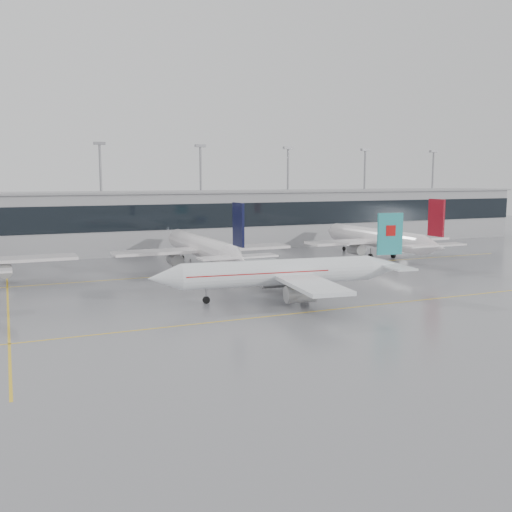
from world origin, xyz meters
name	(u,v)px	position (x,y,z in m)	size (l,w,h in m)	color
ground	(299,313)	(0.00, 0.00, 0.00)	(320.00, 320.00, 0.00)	gray
taxi_line_main	(299,313)	(0.00, 0.00, 0.01)	(120.00, 0.25, 0.01)	yellow
taxi_line_north	(211,273)	(0.00, 30.00, 0.01)	(120.00, 0.25, 0.01)	yellow
taxi_line_cross	(8,310)	(-30.00, 15.00, 0.01)	(0.25, 60.00, 0.01)	yellow
terminal	(160,222)	(0.00, 62.00, 6.00)	(180.00, 15.00, 12.00)	#96969A
terminal_glass	(170,217)	(0.00, 54.45, 7.50)	(180.00, 0.20, 5.00)	black
terminal_roof	(160,192)	(0.00, 62.00, 12.20)	(182.00, 16.00, 0.40)	gray
light_masts	(153,186)	(0.00, 68.00, 13.34)	(156.40, 1.00, 22.60)	gray
air_canada_jet	(289,272)	(2.58, 7.62, 3.31)	(34.36, 27.07, 10.54)	white
parked_jet_c	(203,248)	(0.00, 33.69, 3.71)	(29.64, 36.96, 11.72)	white
parked_jet_d	(379,239)	(35.00, 33.69, 3.71)	(29.64, 36.96, 11.72)	white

